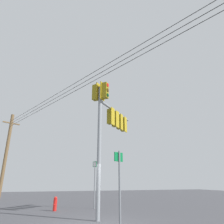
{
  "coord_description": "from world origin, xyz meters",
  "views": [
    {
      "loc": [
        1.96,
        8.96,
        1.71
      ],
      "look_at": [
        -1.4,
        -1.95,
        5.69
      ],
      "focal_mm": 31.85,
      "sensor_mm": 36.0,
      "label": 1
    }
  ],
  "objects_px": {
    "route_sign_primary": "(119,183)",
    "route_sign_secondary": "(95,179)",
    "utility_pole_wooden": "(6,154)",
    "fire_hydrant": "(55,204)"
  },
  "relations": [
    {
      "from": "fire_hydrant",
      "to": "route_sign_primary",
      "type": "bearing_deg",
      "value": 104.06
    },
    {
      "from": "utility_pole_wooden",
      "to": "route_sign_secondary",
      "type": "distance_m",
      "value": 11.75
    },
    {
      "from": "route_sign_primary",
      "to": "route_sign_secondary",
      "type": "height_order",
      "value": "route_sign_secondary"
    },
    {
      "from": "fire_hydrant",
      "to": "route_sign_secondary",
      "type": "distance_m",
      "value": 2.87
    },
    {
      "from": "utility_pole_wooden",
      "to": "route_sign_secondary",
      "type": "bearing_deg",
      "value": 129.83
    },
    {
      "from": "utility_pole_wooden",
      "to": "route_sign_primary",
      "type": "bearing_deg",
      "value": 112.46
    },
    {
      "from": "utility_pole_wooden",
      "to": "fire_hydrant",
      "type": "xyz_separation_m",
      "value": [
        -4.88,
        9.05,
        -3.96
      ]
    },
    {
      "from": "utility_pole_wooden",
      "to": "fire_hydrant",
      "type": "height_order",
      "value": "utility_pole_wooden"
    },
    {
      "from": "utility_pole_wooden",
      "to": "route_sign_secondary",
      "type": "xyz_separation_m",
      "value": [
        -7.35,
        8.82,
        -2.52
      ]
    },
    {
      "from": "route_sign_primary",
      "to": "route_sign_secondary",
      "type": "xyz_separation_m",
      "value": [
        -0.73,
        -7.21,
        0.18
      ]
    }
  ]
}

